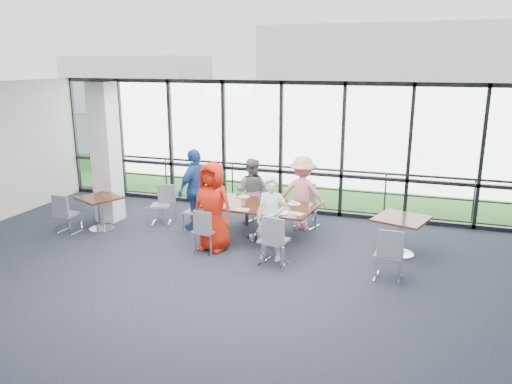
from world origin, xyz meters
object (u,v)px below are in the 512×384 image
(structural_column, at_px, (106,153))
(diner_near_right, at_px, (271,219))
(diner_end, at_px, (196,189))
(diner_near_left, at_px, (213,207))
(chair_main_nl, at_px, (205,231))
(side_table_left, at_px, (100,203))
(chair_main_fr, at_px, (307,207))
(diner_far_right, at_px, (302,193))
(chair_spare_lb, at_px, (161,205))
(chair_main_end, at_px, (194,212))
(chair_spare_la, at_px, (67,214))
(chair_main_nr, at_px, (274,241))
(chair_main_fl, at_px, (260,203))
(main_table, at_px, (261,210))
(diner_far_left, at_px, (251,192))
(side_table_right, at_px, (401,223))
(chair_spare_r, at_px, (389,254))

(structural_column, xyz_separation_m, diner_near_right, (4.31, -1.12, -0.80))
(structural_column, height_order, diner_end, structural_column)
(diner_near_left, xyz_separation_m, chair_main_nl, (-0.10, -0.16, -0.46))
(side_table_left, bearing_deg, diner_near_left, -6.58)
(side_table_left, xyz_separation_m, chair_main_fr, (4.29, 1.64, -0.15))
(diner_near_right, xyz_separation_m, diner_far_right, (0.15, 1.88, 0.02))
(chair_main_nl, distance_m, chair_spare_lb, 2.13)
(chair_main_end, height_order, chair_spare_la, chair_spare_la)
(side_table_left, relative_size, chair_main_end, 1.29)
(chair_main_nr, bearing_deg, chair_main_fl, 125.38)
(diner_end, height_order, chair_spare_lb, diner_end)
(main_table, bearing_deg, diner_far_left, 124.99)
(chair_spare_lb, bearing_deg, diner_far_right, 171.28)
(side_table_left, bearing_deg, chair_main_end, 18.36)
(diner_near_right, bearing_deg, side_table_left, 174.22)
(structural_column, height_order, chair_main_nl, structural_column)
(main_table, xyz_separation_m, diner_far_left, (-0.52, 0.91, 0.12))
(chair_main_fr, relative_size, chair_spare_lb, 1.10)
(diner_far_left, bearing_deg, diner_near_left, 81.28)
(structural_column, bearing_deg, side_table_left, -71.00)
(chair_main_nl, xyz_separation_m, chair_main_fl, (0.43, 2.15, 0.02))
(structural_column, bearing_deg, diner_far_right, 9.70)
(diner_far_right, relative_size, chair_main_fl, 1.83)
(side_table_right, height_order, chair_main_nl, chair_main_nl)
(side_table_right, xyz_separation_m, diner_far_left, (-3.34, 0.90, 0.12))
(chair_spare_la, bearing_deg, chair_main_fl, 30.19)
(main_table, bearing_deg, side_table_right, 5.56)
(diner_near_right, distance_m, chair_spare_r, 2.21)
(chair_main_nr, relative_size, chair_main_fl, 1.05)
(side_table_left, height_order, chair_spare_la, chair_spare_la)
(side_table_left, height_order, diner_far_right, diner_far_right)
(diner_far_right, distance_m, diner_end, 2.35)
(diner_end, bearing_deg, structural_column, -70.15)
(side_table_right, relative_size, diner_near_right, 0.71)
(diner_near_right, distance_m, diner_far_right, 1.89)
(main_table, distance_m, diner_far_right, 1.14)
(side_table_right, relative_size, chair_main_end, 1.40)
(chair_main_nl, bearing_deg, diner_end, 130.66)
(chair_main_nl, bearing_deg, structural_column, 167.51)
(chair_spare_la, height_order, chair_spare_lb, chair_spare_la)
(diner_near_right, bearing_deg, chair_main_end, 152.98)
(diner_end, relative_size, chair_main_nl, 2.10)
(side_table_right, bearing_deg, diner_near_right, -156.46)
(side_table_right, height_order, chair_spare_r, chair_spare_r)
(main_table, bearing_deg, chair_main_nl, -122.76)
(diner_near_right, height_order, chair_spare_la, diner_near_right)
(structural_column, distance_m, diner_far_right, 4.58)
(main_table, xyz_separation_m, diner_far_right, (0.67, 0.90, 0.18))
(diner_near_right, bearing_deg, diner_end, 150.68)
(diner_near_right, xyz_separation_m, chair_main_nl, (-1.33, -0.04, -0.37))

